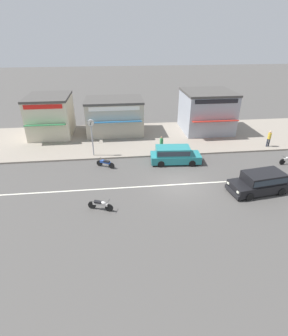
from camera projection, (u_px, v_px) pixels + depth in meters
name	position (u px, v px, depth m)	size (l,w,h in m)	color
ground_plane	(179.00, 184.00, 20.84)	(160.00, 160.00, 0.00)	#4C4947
lane_centre_stripe	(179.00, 184.00, 20.83)	(50.40, 0.14, 0.01)	silver
kerb_strip	(158.00, 137.00, 29.90)	(68.00, 10.00, 0.15)	gray
minivan_teal_0	(174.00, 154.00, 23.89)	(4.73, 2.09, 1.56)	teal
minivan_black_1	(261.00, 181.00, 19.59)	(4.69, 2.46, 1.56)	black
motorcycle_0	(101.00, 205.00, 17.69)	(1.72, 0.84, 0.80)	black
motorcycle_2	(105.00, 163.00, 23.29)	(1.61, 1.02, 0.80)	black
street_clock	(91.00, 129.00, 24.16)	(0.63, 0.22, 3.56)	#9E9EA3
pedestrian_mid_kerb	(161.00, 143.00, 25.87)	(0.34, 0.34, 1.54)	#232838
pedestrian_by_shop	(269.00, 137.00, 26.87)	(0.34, 0.34, 1.70)	#232838
shopfront_corner_warung	(207.00, 111.00, 30.83)	(5.64, 6.27, 4.63)	#999EA8
shopfront_mid_block	(51.00, 115.00, 29.65)	(4.63, 6.18, 4.41)	beige
shopfront_far_kios	(115.00, 116.00, 30.27)	(6.47, 5.21, 3.93)	#B2A893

